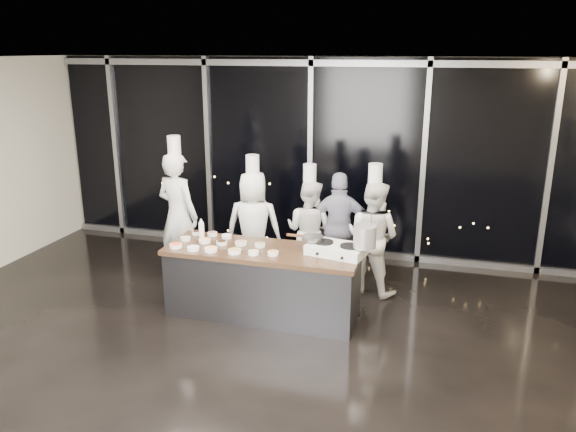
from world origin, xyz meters
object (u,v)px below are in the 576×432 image
(guest, at_px, (340,228))
(stove, at_px, (337,249))
(chef_center, at_px, (309,229))
(chef_right, at_px, (372,236))
(stock_pot, at_px, (365,237))
(demo_counter, at_px, (263,282))
(chef_far_left, at_px, (178,214))
(frying_pan, at_px, (312,238))
(chef_left, at_px, (254,226))

(guest, bearing_deg, stove, 88.72)
(chef_center, xyz_separation_m, chef_right, (0.96, -0.20, 0.05))
(guest, bearing_deg, stock_pot, 102.29)
(demo_counter, height_order, chef_far_left, chef_far_left)
(frying_pan, distance_m, chef_left, 1.43)
(frying_pan, distance_m, chef_center, 1.27)
(demo_counter, xyz_separation_m, chef_far_left, (-1.62, 0.91, 0.51))
(guest, height_order, chef_right, chef_right)
(stove, distance_m, chef_right, 1.09)
(frying_pan, distance_m, chef_right, 1.19)
(demo_counter, xyz_separation_m, chef_center, (0.28, 1.32, 0.32))
(demo_counter, bearing_deg, guest, 61.46)
(frying_pan, relative_size, chef_right, 0.27)
(chef_right, bearing_deg, frying_pan, 77.67)
(frying_pan, bearing_deg, chef_left, 151.35)
(demo_counter, xyz_separation_m, stock_pot, (1.27, 0.03, 0.72))
(demo_counter, xyz_separation_m, chef_right, (1.23, 1.12, 0.36))
(chef_far_left, distance_m, chef_left, 1.15)
(frying_pan, bearing_deg, stove, 0.76)
(demo_counter, relative_size, chef_left, 1.30)
(chef_left, relative_size, chef_center, 1.08)
(chef_left, height_order, chef_center, chef_left)
(chef_center, height_order, chef_right, chef_right)
(demo_counter, distance_m, chef_far_left, 1.93)
(chef_center, relative_size, chef_right, 0.95)
(chef_right, bearing_deg, stock_pot, 112.49)
(stock_pot, height_order, chef_left, chef_left)
(stock_pot, bearing_deg, frying_pan, 170.49)
(guest, bearing_deg, frying_pan, 73.77)
(chef_far_left, xyz_separation_m, guest, (2.35, 0.42, -0.14))
(frying_pan, xyz_separation_m, chef_far_left, (-2.22, 0.78, -0.10))
(stove, xyz_separation_m, stock_pot, (0.35, -0.05, 0.21))
(stove, height_order, chef_far_left, chef_far_left)
(stove, relative_size, chef_far_left, 0.36)
(chef_left, xyz_separation_m, chef_center, (0.76, 0.29, -0.07))
(stove, xyz_separation_m, frying_pan, (-0.32, 0.06, 0.10))
(chef_left, bearing_deg, chef_center, -169.35)
(stove, xyz_separation_m, chef_right, (0.30, 1.04, -0.15))
(demo_counter, relative_size, chef_right, 1.34)
(chef_far_left, relative_size, guest, 1.29)
(demo_counter, distance_m, stock_pot, 1.47)
(stove, bearing_deg, chef_center, 128.63)
(frying_pan, height_order, stock_pot, stock_pot)
(demo_counter, relative_size, stove, 3.24)
(chef_far_left, bearing_deg, chef_left, -157.85)
(stock_pot, height_order, chef_right, chef_right)
(chef_left, bearing_deg, chef_far_left, -3.59)
(stove, distance_m, chef_center, 1.42)
(chef_far_left, bearing_deg, frying_pan, 176.63)
(chef_center, bearing_deg, frying_pan, 117.98)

